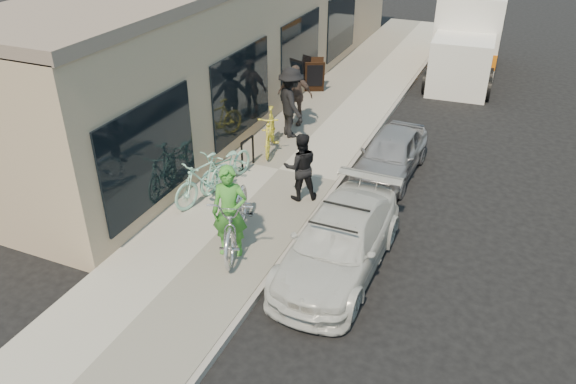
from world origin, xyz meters
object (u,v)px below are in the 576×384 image
(moving_truck, at_px, (468,38))
(cruiser_bike_c, at_px, (270,131))
(woman_rider, at_px, (230,212))
(sedan_white, at_px, (339,242))
(man_standing, at_px, (301,167))
(cruiser_bike_b, at_px, (226,166))
(sedan_silver, at_px, (391,154))
(bystander_a, at_px, (291,103))
(bike_rack, at_px, (247,150))
(tandem_bike, at_px, (237,215))
(cruiser_bike_a, at_px, (204,179))
(sandwich_board, at_px, (314,75))
(bystander_b, at_px, (295,95))

(moving_truck, bearing_deg, cruiser_bike_c, -114.89)
(woman_rider, height_order, cruiser_bike_c, woman_rider)
(cruiser_bike_c, bearing_deg, sedan_white, -69.01)
(man_standing, relative_size, cruiser_bike_c, 0.86)
(woman_rider, relative_size, cruiser_bike_b, 1.01)
(sedan_white, height_order, man_standing, man_standing)
(sedan_silver, xyz_separation_m, bystander_a, (-3.03, 0.87, 0.56))
(bike_rack, relative_size, moving_truck, 0.13)
(tandem_bike, bearing_deg, bystander_a, 82.65)
(sedan_white, distance_m, cruiser_bike_a, 3.61)
(sandwich_board, height_order, moving_truck, moving_truck)
(sandwich_board, xyz_separation_m, cruiser_bike_b, (0.43, -6.80, -0.06))
(bike_rack, height_order, cruiser_bike_a, cruiser_bike_a)
(bike_rack, relative_size, cruiser_bike_b, 0.42)
(cruiser_bike_a, relative_size, cruiser_bike_c, 0.96)
(sandwich_board, bearing_deg, bystander_a, -103.78)
(woman_rider, xyz_separation_m, cruiser_bike_b, (-1.41, 2.36, -0.44))
(sedan_silver, relative_size, bystander_a, 1.68)
(man_standing, bearing_deg, bike_rack, -57.85)
(woman_rider, distance_m, cruiser_bike_b, 2.79)
(sandwich_board, bearing_deg, moving_truck, 22.16)
(sedan_silver, distance_m, moving_truck, 9.09)
(cruiser_bike_a, bearing_deg, woman_rider, -30.60)
(sedan_silver, xyz_separation_m, cruiser_bike_c, (-3.16, -0.19, 0.14))
(cruiser_bike_b, bearing_deg, sandwich_board, 102.71)
(woman_rider, distance_m, cruiser_bike_c, 4.64)
(bystander_b, bearing_deg, bike_rack, -97.82)
(sandwich_board, bearing_deg, bystander_b, -105.17)
(bike_rack, distance_m, sandwich_board, 5.84)
(bystander_a, distance_m, bystander_b, 0.89)
(sandwich_board, relative_size, cruiser_bike_a, 0.60)
(cruiser_bike_c, xyz_separation_m, bystander_b, (-0.10, 1.91, 0.32))
(cruiser_bike_c, bearing_deg, moving_truck, 49.85)
(moving_truck, xyz_separation_m, bystander_a, (-3.49, -8.18, -0.17))
(sedan_white, distance_m, cruiser_bike_b, 3.84)
(sandwich_board, height_order, bystander_b, bystander_b)
(sedan_white, relative_size, sedan_silver, 1.23)
(moving_truck, bearing_deg, man_standing, -103.32)
(bike_rack, xyz_separation_m, moving_truck, (3.73, 10.35, 0.67))
(woman_rider, bearing_deg, sedan_silver, 50.57)
(man_standing, bearing_deg, sedan_white, 98.29)
(cruiser_bike_c, height_order, bystander_b, bystander_b)
(sedan_white, bearing_deg, sandwich_board, 114.56)
(bike_rack, distance_m, bystander_a, 2.23)
(bike_rack, relative_size, man_standing, 0.49)
(tandem_bike, height_order, bystander_b, bystander_b)
(bike_rack, bearing_deg, man_standing, -26.78)
(tandem_bike, relative_size, woman_rider, 1.30)
(sedan_white, xyz_separation_m, bystander_a, (-3.09, 4.96, 0.54))
(bike_rack, relative_size, woman_rider, 0.42)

